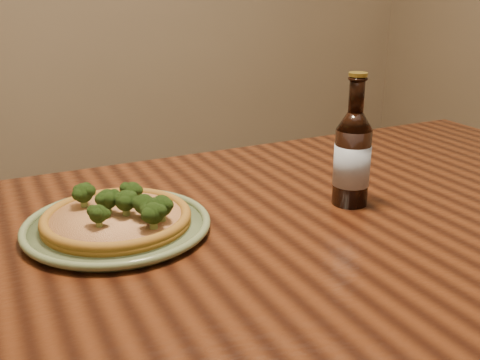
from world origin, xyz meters
name	(u,v)px	position (x,y,z in m)	size (l,w,h in m)	color
table	(297,263)	(0.00, 0.10, 0.66)	(1.60, 0.90, 0.75)	#431E0E
plate	(117,225)	(-0.31, 0.19, 0.76)	(0.32, 0.32, 0.02)	#6B7C56
pizza	(118,216)	(-0.31, 0.19, 0.78)	(0.25, 0.25, 0.06)	olive
beer_bottle	(352,157)	(0.12, 0.12, 0.84)	(0.07, 0.07, 0.25)	black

